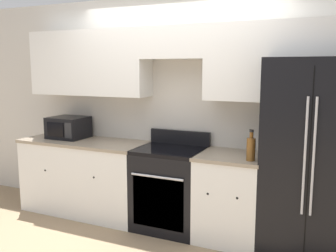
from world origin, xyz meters
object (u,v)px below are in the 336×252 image
microwave (68,127)px  oven_range (170,188)px  bottle (251,148)px  refrigerator (312,158)px

microwave → oven_range: bearing=-2.3°
oven_range → bottle: (0.92, -0.16, 0.57)m
refrigerator → oven_range: bearing=-177.2°
oven_range → bottle: bearing=-10.1°
microwave → bottle: (2.35, -0.22, -0.01)m
oven_range → microwave: 1.54m
bottle → oven_range: bearing=169.9°
oven_range → refrigerator: (1.45, 0.07, 0.48)m
oven_range → refrigerator: 1.53m
oven_range → refrigerator: bearing=2.8°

